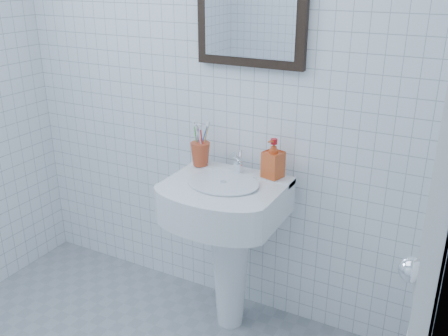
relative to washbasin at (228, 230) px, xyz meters
The scene contains 9 objects.
wall_back 0.78m from the washbasin, 131.50° to the left, with size 2.20×0.02×2.50m, color white.
wall_right 1.52m from the washbasin, 47.27° to the right, with size 0.02×2.40×2.50m, color white.
washbasin is the anchor object (origin of this frame).
faucet 0.31m from the washbasin, 90.00° to the left, with size 0.05×0.10×0.11m.
toothbrush_cup 0.38m from the washbasin, 154.53° to the left, with size 0.09×0.09×0.11m, color #BF4423, non-canonical shape.
soap_dispenser 0.39m from the washbasin, 35.71° to the left, with size 0.08×0.08×0.18m, color red.
bathroom_door 1.10m from the washbasin, 26.01° to the right, with size 0.04×0.80×2.00m, color silver.
towel_ring 1.04m from the washbasin, 16.12° to the right, with size 0.18×0.18×0.01m, color white.
hand_towel 0.95m from the washbasin, 16.48° to the right, with size 0.03×0.16×0.38m, color beige.
Camera 1 is at (1.11, -0.80, 1.64)m, focal length 40.00 mm.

